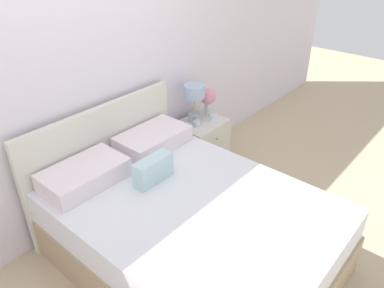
{
  "coord_description": "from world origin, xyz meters",
  "views": [
    {
      "loc": [
        -1.51,
        -2.28,
        2.19
      ],
      "look_at": [
        0.52,
        -0.54,
        0.62
      ],
      "focal_mm": 35.0,
      "sensor_mm": 36.0,
      "label": 1
    }
  ],
  "objects_px": {
    "nightstand": "(201,144)",
    "flower_vase": "(208,98)",
    "table_lamp": "(194,96)",
    "teacup": "(214,118)",
    "alarm_clock": "(196,123)",
    "bed": "(184,225)"
  },
  "relations": [
    {
      "from": "flower_vase",
      "to": "alarm_clock",
      "type": "distance_m",
      "value": 0.32
    },
    {
      "from": "nightstand",
      "to": "flower_vase",
      "type": "height_order",
      "value": "flower_vase"
    },
    {
      "from": "nightstand",
      "to": "table_lamp",
      "type": "bearing_deg",
      "value": 107.61
    },
    {
      "from": "bed",
      "to": "alarm_clock",
      "type": "height_order",
      "value": "bed"
    },
    {
      "from": "bed",
      "to": "nightstand",
      "type": "height_order",
      "value": "bed"
    },
    {
      "from": "nightstand",
      "to": "alarm_clock",
      "type": "xyz_separation_m",
      "value": [
        -0.1,
        -0.02,
        0.29
      ]
    },
    {
      "from": "table_lamp",
      "to": "teacup",
      "type": "bearing_deg",
      "value": -43.72
    },
    {
      "from": "bed",
      "to": "teacup",
      "type": "relative_size",
      "value": 16.05
    },
    {
      "from": "flower_vase",
      "to": "table_lamp",
      "type": "bearing_deg",
      "value": 177.67
    },
    {
      "from": "teacup",
      "to": "table_lamp",
      "type": "bearing_deg",
      "value": 136.28
    },
    {
      "from": "table_lamp",
      "to": "alarm_clock",
      "type": "relative_size",
      "value": 4.71
    },
    {
      "from": "nightstand",
      "to": "teacup",
      "type": "bearing_deg",
      "value": -27.98
    },
    {
      "from": "alarm_clock",
      "to": "flower_vase",
      "type": "bearing_deg",
      "value": 16.45
    },
    {
      "from": "bed",
      "to": "teacup",
      "type": "xyz_separation_m",
      "value": [
        1.15,
        0.63,
        0.24
      ]
    },
    {
      "from": "flower_vase",
      "to": "alarm_clock",
      "type": "relative_size",
      "value": 3.49
    },
    {
      "from": "table_lamp",
      "to": "flower_vase",
      "type": "relative_size",
      "value": 1.35
    },
    {
      "from": "table_lamp",
      "to": "flower_vase",
      "type": "xyz_separation_m",
      "value": [
        0.2,
        -0.01,
        -0.08
      ]
    },
    {
      "from": "flower_vase",
      "to": "alarm_clock",
      "type": "bearing_deg",
      "value": -163.55
    },
    {
      "from": "nightstand",
      "to": "alarm_clock",
      "type": "relative_size",
      "value": 6.44
    },
    {
      "from": "flower_vase",
      "to": "teacup",
      "type": "xyz_separation_m",
      "value": [
        -0.06,
        -0.13,
        -0.16
      ]
    },
    {
      "from": "bed",
      "to": "alarm_clock",
      "type": "xyz_separation_m",
      "value": [
        0.93,
        0.68,
        0.24
      ]
    },
    {
      "from": "flower_vase",
      "to": "teacup",
      "type": "height_order",
      "value": "flower_vase"
    }
  ]
}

